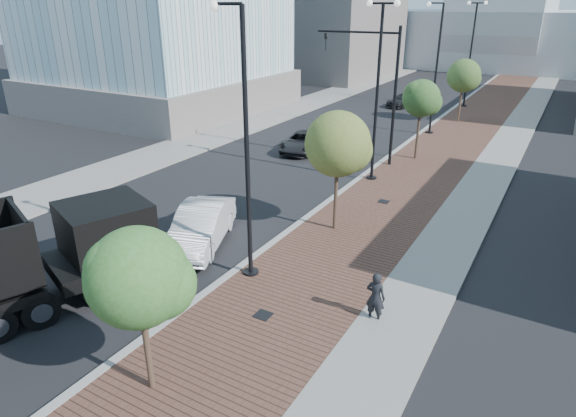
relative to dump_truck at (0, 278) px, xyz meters
The scene contains 23 objects.
sidewalk 36.87m from the dump_truck, 77.54° to the left, with size 7.00×140.00×0.12m, color #4C2D23.
concrete_strip 37.54m from the dump_truck, 73.51° to the left, with size 2.40×140.00×0.13m, color slate.
curb 36.28m from the dump_truck, 82.95° to the left, with size 0.30×140.00×0.14m, color gray.
west_sidewalk 37.00m from the dump_truck, 103.37° to the left, with size 4.00×140.00×0.12m, color slate.
dump_truck is the anchor object (origin of this frame).
white_sedan 7.34m from the dump_truck, 74.87° to the left, with size 1.74×4.99×1.64m, color silver.
dark_car_mid 21.23m from the dump_truck, 92.88° to the left, with size 2.09×4.54×1.26m, color black.
dark_car_far 39.54m from the dump_truck, 89.86° to the left, with size 1.71×4.21×1.22m, color black.
pedestrian 11.39m from the dump_truck, 29.57° to the left, with size 0.61×0.40×1.68m, color black.
streetlight_1 8.26m from the dump_truck, 50.42° to the left, with size 1.44×0.56×9.21m.
streetlight_2 18.97m from the dump_truck, 74.30° to the left, with size 1.72×0.56×9.28m.
streetlight_3 30.51m from the dump_truck, 80.64° to the left, with size 1.44×0.56×9.21m.
streetlight_4 42.41m from the dump_truck, 83.14° to the left, with size 1.72×0.56×9.28m.
traffic_mast 21.67m from the dump_truck, 78.81° to the left, with size 5.09×0.20×8.00m.
tree_0 6.36m from the dump_truck, ahead, with size 2.45×2.41×4.51m.
tree_1 12.80m from the dump_truck, 61.00° to the left, with size 2.70×2.70×5.22m.
tree_2 23.91m from the dump_truck, 75.15° to the left, with size 2.31×2.25×4.97m.
tree_3 35.60m from the dump_truck, 80.12° to the left, with size 2.62×2.62×5.09m.
tower_podium 34.13m from the dump_truck, 124.95° to the left, with size 19.00×19.00×3.00m, color slate.
convention_center 81.14m from the dump_truck, 88.27° to the left, with size 50.00×30.00×50.00m.
commercial_block_nw 58.20m from the dump_truck, 105.52° to the left, with size 14.00×20.00×10.00m, color #655E5B.
utility_cover_1 8.03m from the dump_truck, 30.12° to the left, with size 0.50×0.50×0.02m, color black.
utility_cover_2 16.52m from the dump_truck, 65.42° to the left, with size 0.50×0.50×0.02m, color black.
Camera 1 is at (9.53, -2.84, 9.15)m, focal length 30.81 mm.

